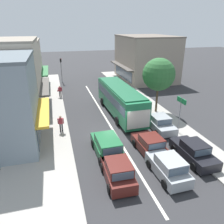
# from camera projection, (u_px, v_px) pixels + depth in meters

# --- Properties ---
(ground_plane) EXTENTS (140.00, 140.00, 0.00)m
(ground_plane) POSITION_uv_depth(u_px,v_px,m) (116.00, 135.00, 20.54)
(ground_plane) COLOR #2D2D30
(lane_centre_line) EXTENTS (0.20, 28.00, 0.01)m
(lane_centre_line) POSITION_uv_depth(u_px,v_px,m) (106.00, 118.00, 24.12)
(lane_centre_line) COLOR silver
(lane_centre_line) RESTS_ON ground
(sidewalk_left) EXTENTS (5.20, 44.00, 0.14)m
(sidewalk_left) POSITION_uv_depth(u_px,v_px,m) (42.00, 117.00, 24.24)
(sidewalk_left) COLOR #A39E96
(sidewalk_left) RESTS_ON ground
(kerb_right) EXTENTS (2.80, 44.00, 0.12)m
(kerb_right) POSITION_uv_depth(u_px,v_px,m) (150.00, 107.00, 27.40)
(kerb_right) COLOR #A39E96
(kerb_right) RESTS_ON ground
(shopfront_mid_block) EXTENTS (7.95, 9.38, 8.21)m
(shopfront_mid_block) POSITION_uv_depth(u_px,v_px,m) (8.00, 76.00, 25.05)
(shopfront_mid_block) COLOR beige
(shopfront_mid_block) RESTS_ON ground
(shopfront_far_end) EXTENTS (7.72, 9.26, 7.51)m
(shopfront_far_end) POSITION_uv_depth(u_px,v_px,m) (19.00, 65.00, 33.87)
(shopfront_far_end) COLOR beige
(shopfront_far_end) RESTS_ON ground
(building_right_far) EXTENTS (9.56, 11.62, 7.82)m
(building_right_far) POSITION_uv_depth(u_px,v_px,m) (145.00, 58.00, 40.02)
(building_right_far) COLOR gray
(building_right_far) RESTS_ON ground
(city_bus) EXTENTS (2.93, 10.91, 3.23)m
(city_bus) POSITION_uv_depth(u_px,v_px,m) (120.00, 98.00, 24.67)
(city_bus) COLOR #237A4C
(city_bus) RESTS_ON ground
(sedan_queue_far_back) EXTENTS (2.03, 4.27, 1.47)m
(sedan_queue_far_back) POSITION_uv_depth(u_px,v_px,m) (151.00, 146.00, 17.42)
(sedan_queue_far_back) COLOR #561E19
(sedan_queue_far_back) RESTS_ON ground
(wagon_queue_gap_filler) EXTENTS (2.01, 4.54, 1.58)m
(wagon_queue_gap_filler) POSITION_uv_depth(u_px,v_px,m) (107.00, 146.00, 17.16)
(wagon_queue_gap_filler) COLOR #1E6638
(wagon_queue_gap_filler) RESTS_ON ground
(hatchback_behind_bus_mid) EXTENTS (1.90, 3.74, 1.54)m
(hatchback_behind_bus_mid) POSITION_uv_depth(u_px,v_px,m) (118.00, 171.00, 14.30)
(hatchback_behind_bus_mid) COLOR #561E19
(hatchback_behind_bus_mid) RESTS_ON ground
(hatchback_adjacent_lane_trail) EXTENTS (1.90, 3.74, 1.54)m
(hatchback_adjacent_lane_trail) POSITION_uv_depth(u_px,v_px,m) (168.00, 167.00, 14.70)
(hatchback_adjacent_lane_trail) COLOR #9EA3A8
(hatchback_adjacent_lane_trail) RESTS_ON ground
(parked_sedan_kerb_front) EXTENTS (1.99, 4.25, 1.47)m
(parked_sedan_kerb_front) POSITION_uv_depth(u_px,v_px,m) (194.00, 152.00, 16.60)
(parked_sedan_kerb_front) COLOR black
(parked_sedan_kerb_front) RESTS_ON ground
(parked_sedan_kerb_second) EXTENTS (1.92, 4.21, 1.47)m
(parked_sedan_kerb_second) POSITION_uv_depth(u_px,v_px,m) (160.00, 123.00, 21.37)
(parked_sedan_kerb_second) COLOR #9EA3A8
(parked_sedan_kerb_second) RESTS_ON ground
(traffic_light_downstreet) EXTENTS (0.33, 0.24, 4.20)m
(traffic_light_downstreet) POSITION_uv_depth(u_px,v_px,m) (61.00, 66.00, 38.09)
(traffic_light_downstreet) COLOR gray
(traffic_light_downstreet) RESTS_ON ground
(directional_road_sign) EXTENTS (0.10, 1.40, 3.60)m
(directional_road_sign) POSITION_uv_depth(u_px,v_px,m) (181.00, 107.00, 19.85)
(directional_road_sign) COLOR gray
(directional_road_sign) RESTS_ON ground
(street_tree_right) EXTENTS (3.62, 3.62, 6.31)m
(street_tree_right) POSITION_uv_depth(u_px,v_px,m) (159.00, 75.00, 24.13)
(street_tree_right) COLOR brown
(street_tree_right) RESTS_ON ground
(pedestrian_with_handbag_near) EXTENTS (0.65, 0.26, 1.63)m
(pedestrian_with_handbag_near) POSITION_uv_depth(u_px,v_px,m) (60.00, 91.00, 30.38)
(pedestrian_with_handbag_near) COLOR #333338
(pedestrian_with_handbag_near) RESTS_ON sidewalk_left
(pedestrian_browsing_midblock) EXTENTS (0.57, 0.24, 1.63)m
(pedestrian_browsing_midblock) POSITION_uv_depth(u_px,v_px,m) (61.00, 123.00, 20.46)
(pedestrian_browsing_midblock) COLOR #333338
(pedestrian_browsing_midblock) RESTS_ON sidewalk_left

